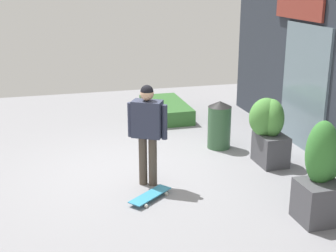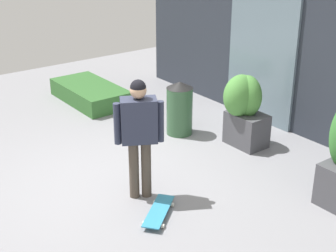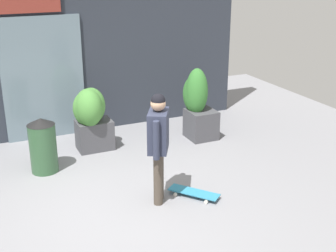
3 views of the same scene
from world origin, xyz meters
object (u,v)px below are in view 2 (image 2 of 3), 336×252
(skateboarder, at_px, (139,128))
(planter_box_left, at_px, (244,105))
(trash_bin, at_px, (180,108))
(skateboard, at_px, (159,211))

(skateboarder, distance_m, planter_box_left, 2.29)
(planter_box_left, relative_size, trash_bin, 1.27)
(planter_box_left, bearing_deg, skateboarder, -80.72)
(skateboarder, xyz_separation_m, trash_bin, (-1.32, 1.69, -0.52))
(planter_box_left, xyz_separation_m, trash_bin, (-0.95, -0.55, -0.22))
(skateboarder, bearing_deg, skateboard, 19.76)
(skateboarder, bearing_deg, trash_bin, 157.03)
(skateboarder, height_order, trash_bin, skateboarder)
(trash_bin, bearing_deg, skateboarder, -52.11)
(skateboard, distance_m, planter_box_left, 2.57)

